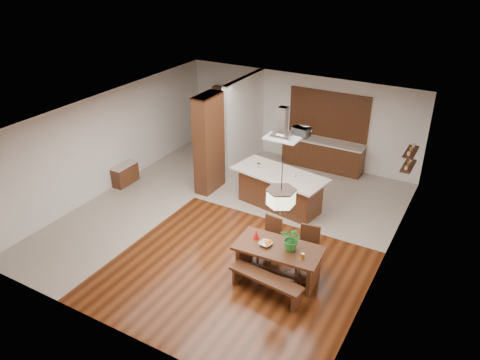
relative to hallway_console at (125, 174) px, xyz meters
The scene contains 25 objects.
room_shell 4.20m from the hallway_console, ahead, with size 9.00×9.04×2.92m.
tile_hallway 1.12m from the hallway_console, 10.68° to the right, with size 2.50×9.00×0.01m, color #AFA292.
tile_kitchen 5.57m from the hallway_console, 24.44° to the left, with size 5.50×4.00×0.01m, color #AFA292.
soffit_band 4.60m from the hallway_console, ahead, with size 8.00×9.00×0.02m, color #3A180E.
partition_pier 2.85m from the hallway_console, 22.54° to the left, with size 0.45×1.00×2.90m, color #321A0E.
partition_stub 4.09m from the hallway_console, 52.14° to the left, with size 0.18×2.40×2.90m, color silver.
hallway_console is the anchor object (origin of this frame).
hallway_doorway 4.41m from the hallway_console, 75.20° to the left, with size 1.10×0.20×2.10m, color #321A0E.
rear_counter 6.26m from the hallway_console, 39.75° to the left, with size 2.60×0.62×0.95m.
kitchen_window 6.58m from the hallway_console, 41.53° to the left, with size 2.60×0.08×1.50m, color brown.
shelf_lower 8.12m from the hallway_console, 17.35° to the left, with size 0.26×0.90×0.04m, color #321A0E.
shelf_upper 8.18m from the hallway_console, 17.35° to the left, with size 0.26×0.90×0.04m, color #321A0E.
dining_table 6.18m from the hallway_console, 16.31° to the right, with size 1.92×1.04×0.78m.
dining_bench 6.44m from the hallway_console, 21.98° to the right, with size 1.65×0.36×0.46m, color #321A0E, non-canonical shape.
dining_chair_left 5.56m from the hallway_console, 12.38° to the right, with size 0.45×0.45×1.01m, color #321A0E, non-canonical shape.
dining_chair_right 6.47m from the hallway_console, 10.14° to the right, with size 0.45×0.45×1.02m, color #321A0E, non-canonical shape.
pendant_lantern 6.47m from the hallway_console, 16.31° to the right, with size 0.64×0.64×1.31m, color beige, non-canonical shape.
foliage_plant 6.47m from the hallway_console, 15.17° to the right, with size 0.47×0.41×0.53m, color #28782B.
fruit_bowl 5.95m from the hallway_console, 17.74° to the right, with size 0.27×0.27×0.07m, color beige.
napkin_cone 5.65m from the hallway_console, 17.53° to the right, with size 0.14×0.14×0.23m, color red.
gold_ornament 6.79m from the hallway_console, 15.73° to the right, with size 0.07×0.07×0.11m, color gold.
kitchen_island 4.78m from the hallway_console, 12.54° to the left, with size 2.72×1.54×1.06m.
range_hood 5.24m from the hallway_console, 12.60° to the left, with size 0.90×0.55×0.87m, color silver, non-canonical shape.
island_cup 5.23m from the hallway_console, 10.94° to the left, with size 0.12×0.12×0.09m, color silver.
microwave 5.72m from the hallway_console, 45.05° to the left, with size 0.55×0.37×0.30m, color silver.
Camera 1 is at (5.44, -9.12, 6.64)m, focal length 35.00 mm.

